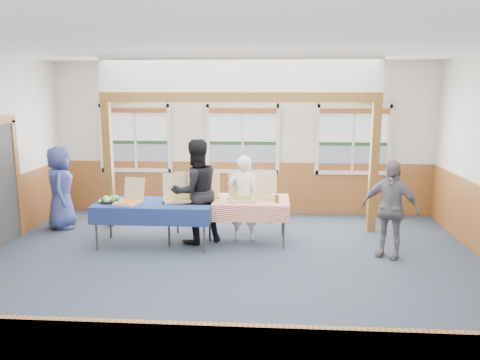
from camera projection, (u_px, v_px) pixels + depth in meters
name	position (u px, v px, depth m)	size (l,w,h in m)	color
floor	(228.00, 275.00, 6.76)	(8.00, 8.00, 0.00)	#272D40
ceiling	(226.00, 46.00, 6.14)	(8.00, 8.00, 0.00)	white
wall_back	(243.00, 139.00, 9.88)	(8.00, 8.00, 0.00)	silver
wall_front	(176.00, 253.00, 3.03)	(8.00, 8.00, 0.00)	silver
wainscot_back	(243.00, 187.00, 10.06)	(7.98, 0.05, 1.10)	brown
window_left	(135.00, 134.00, 9.97)	(1.56, 0.10, 1.46)	silver
window_mid	(243.00, 135.00, 9.82)	(1.56, 0.10, 1.46)	silver
window_right	(353.00, 136.00, 9.67)	(1.56, 0.10, 1.46)	silver
post_left	(109.00, 165.00, 8.95)	(0.15, 0.15, 2.40)	#5A3E14
post_right	(374.00, 168.00, 8.62)	(0.15, 0.15, 2.40)	#5A3E14
cross_beam	(239.00, 97.00, 8.53)	(5.15, 0.18, 0.18)	#5A3E14
table_left	(154.00, 205.00, 7.90)	(2.12, 1.35, 0.76)	#323232
table_right	(228.00, 202.00, 8.15)	(2.13, 0.95, 0.76)	#323232
pizza_box_a	(129.00, 200.00, 7.80)	(0.47, 0.53, 0.41)	#D6B68F
pizza_box_b	(176.00, 197.00, 8.01)	(0.52, 0.58, 0.44)	#D6B68F
pizza_box_c	(184.00, 196.00, 8.08)	(0.41, 0.50, 0.45)	#D6B68F
pizza_box_d	(209.00, 192.00, 8.34)	(0.44, 0.52, 0.43)	#D6B68F
pizza_box_e	(241.00, 196.00, 8.03)	(0.48, 0.56, 0.45)	#D6B68F
pizza_box_f	(265.00, 194.00, 8.22)	(0.40, 0.49, 0.43)	#D6B68F
veggie_tray	(111.00, 200.00, 7.93)	(0.41, 0.41, 0.09)	black
drink_glass	(277.00, 199.00, 7.82)	(0.07, 0.07, 0.15)	brown
woman_white	(243.00, 198.00, 8.19)	(0.55, 0.36, 1.52)	white
woman_black	(196.00, 192.00, 8.04)	(0.88, 0.68, 1.81)	black
man_blue	(60.00, 188.00, 8.88)	(0.78, 0.50, 1.59)	navy
person_grey	(390.00, 209.00, 7.38)	(0.92, 0.38, 1.56)	slate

